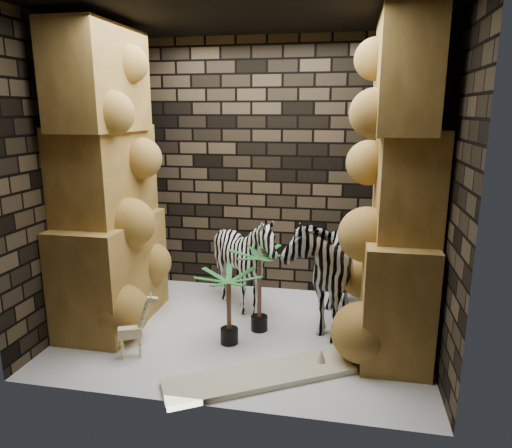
% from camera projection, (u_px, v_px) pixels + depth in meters
% --- Properties ---
extents(floor, '(3.50, 3.50, 0.00)m').
position_uv_depth(floor, '(244.00, 332.00, 4.73)').
color(floor, white).
rests_on(floor, ground).
extents(ceiling, '(3.50, 3.50, 0.00)m').
position_uv_depth(ceiling, '(242.00, 11.00, 4.03)').
color(ceiling, black).
rests_on(ceiling, ground).
extents(wall_back, '(3.50, 0.00, 3.50)m').
position_uv_depth(wall_back, '(266.00, 169.00, 5.57)').
color(wall_back, black).
rests_on(wall_back, ground).
extents(wall_front, '(3.50, 0.00, 3.50)m').
position_uv_depth(wall_front, '(203.00, 212.00, 3.19)').
color(wall_front, black).
rests_on(wall_front, ground).
extents(wall_left, '(0.00, 3.00, 3.00)m').
position_uv_depth(wall_left, '(73.00, 179.00, 4.71)').
color(wall_left, black).
rests_on(wall_left, ground).
extents(wall_right, '(0.00, 3.00, 3.00)m').
position_uv_depth(wall_right, '(441.00, 191.00, 4.05)').
color(wall_right, black).
rests_on(wall_right, ground).
extents(rock_pillar_left, '(0.68, 1.30, 3.00)m').
position_uv_depth(rock_pillar_left, '(105.00, 180.00, 4.64)').
color(rock_pillar_left, '#BB9044').
rests_on(rock_pillar_left, floor).
extents(rock_pillar_right, '(0.58, 1.25, 3.00)m').
position_uv_depth(rock_pillar_right, '(401.00, 189.00, 4.11)').
color(rock_pillar_right, '#BB9044').
rests_on(rock_pillar_right, floor).
extents(zebra_right, '(0.70, 1.23, 1.43)m').
position_uv_depth(zebra_right, '(323.00, 257.00, 4.80)').
color(zebra_right, white).
rests_on(zebra_right, floor).
extents(zebra_left, '(0.94, 1.15, 1.02)m').
position_uv_depth(zebra_left, '(244.00, 267.00, 5.13)').
color(zebra_left, white).
rests_on(zebra_left, floor).
extents(giraffe_toy, '(0.33, 0.22, 0.61)m').
position_uv_depth(giraffe_toy, '(130.00, 326.00, 4.18)').
color(giraffe_toy, '#FBEEA7').
rests_on(giraffe_toy, floor).
extents(palm_front, '(0.36, 0.36, 0.86)m').
position_uv_depth(palm_front, '(259.00, 290.00, 4.67)').
color(palm_front, '#175028').
rests_on(palm_front, floor).
extents(palm_back, '(0.36, 0.36, 0.72)m').
position_uv_depth(palm_back, '(229.00, 308.00, 4.42)').
color(palm_back, '#175028').
rests_on(palm_back, floor).
extents(surfboard, '(1.58, 1.15, 0.05)m').
position_uv_depth(surfboard, '(260.00, 376.00, 3.89)').
color(surfboard, beige).
rests_on(surfboard, floor).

